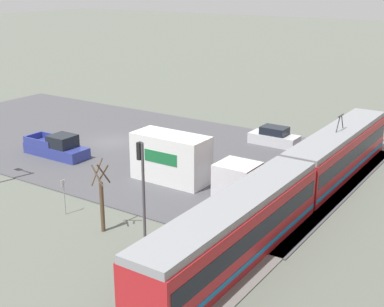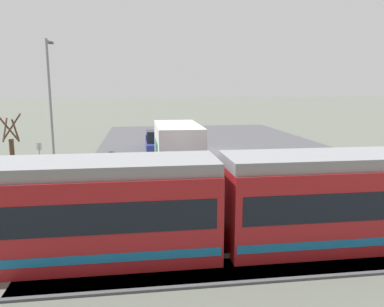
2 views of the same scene
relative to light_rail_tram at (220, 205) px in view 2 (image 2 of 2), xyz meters
The scene contains 9 objects.
ground_plane 19.94m from the light_rail_tram, 102.60° to the right, with size 320.00×320.00×0.00m, color #60665B.
road_surface 19.93m from the light_rail_tram, 102.60° to the right, with size 21.64×43.49×0.08m.
rail_bed 4.63m from the light_rail_tram, behind, with size 70.76×4.40×0.22m.
light_rail_tram is the anchor object (origin of this frame).
box_truck 8.01m from the light_rail_tram, 86.34° to the right, with size 2.48×9.55×3.44m.
pickup_truck 20.42m from the light_rail_tram, 86.71° to the right, with size 2.02×5.79×1.88m.
street_tree 12.12m from the light_rail_tram, 40.76° to the right, with size 1.03×0.86×4.33m.
street_lamp_near_crossing 22.87m from the light_rail_tram, 64.07° to the right, with size 0.36×1.95×9.43m.
no_parking_sign 14.43m from the light_rail_tram, 52.60° to the right, with size 0.32×0.08×2.29m.
Camera 2 is at (7.00, 31.41, 5.69)m, focal length 35.00 mm.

